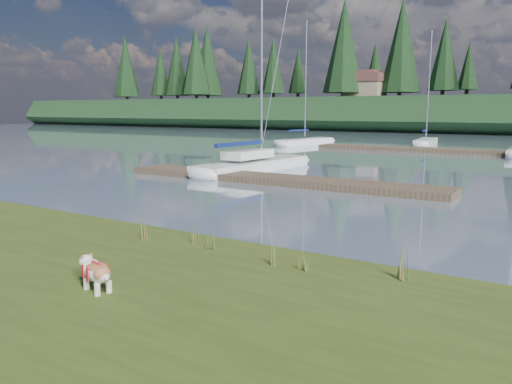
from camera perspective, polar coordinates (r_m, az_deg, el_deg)
The scene contains 20 objects.
ground at distance 41.60m, azimuth 21.72°, elevation 4.16°, with size 200.00×200.00×0.00m, color gray.
bank at distance 9.39m, azimuth -24.04°, elevation -11.16°, with size 60.00×9.00×0.35m, color #3A4A18.
bulldog at distance 8.82m, azimuth -17.81°, elevation -8.61°, with size 0.91×0.51×0.54m.
sailboat_main at distance 28.06m, azimuth 0.54°, elevation 3.45°, with size 2.48×9.77×13.83m.
dock_near at distance 23.08m, azimuth 2.03°, elevation 1.47°, with size 16.00×2.00×0.30m, color #4C3D2C.
dock_far at distance 41.27m, azimuth 24.46°, elevation 4.15°, with size 26.00×2.20×0.30m, color #4C3D2C.
sailboat_bg_0 at distance 48.58m, azimuth 6.11°, elevation 5.82°, with size 3.21×8.13×11.57m.
sailboat_bg_1 at distance 50.78m, azimuth 18.93°, elevation 5.53°, with size 2.05×7.12×10.59m.
weed_0 at distance 11.37m, azimuth -6.81°, elevation -4.63°, with size 0.17×0.14×0.59m.
weed_1 at distance 10.87m, azimuth -5.04°, elevation -5.42°, with size 0.17×0.14×0.52m.
weed_2 at distance 9.78m, azimuth 1.93°, elevation -7.02°, with size 0.17×0.14×0.55m.
weed_3 at distance 11.94m, azimuth -12.63°, elevation -4.06°, with size 0.17×0.14×0.62m.
weed_4 at distance 9.50m, azimuth 5.44°, elevation -7.76°, with size 0.17×0.14×0.47m.
weed_5 at distance 9.30m, azimuth 16.60°, elevation -7.83°, with size 0.17×0.14×0.72m.
mud_lip at distance 12.27m, azimuth -6.69°, elevation -6.13°, with size 60.00×0.50×0.14m, color #33281C.
conifer_0 at distance 100.18m, azimuth -6.89°, elevation 14.70°, with size 5.72×5.72×14.15m.
conifer_1 at distance 94.88m, azimuth 2.00°, elevation 14.23°, with size 4.40×4.40×11.30m.
conifer_2 at distance 85.81m, azimuth 10.02°, elevation 16.12°, with size 6.60×6.60×16.05m.
conifer_3 at distance 85.02m, azimuth 20.76°, elevation 14.51°, with size 4.84×4.84×12.25m.
house_0 at distance 86.08m, azimuth 12.30°, elevation 11.87°, with size 6.30×5.30×4.65m.
Camera 1 is at (7.43, -10.79, 3.35)m, focal length 35.00 mm.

